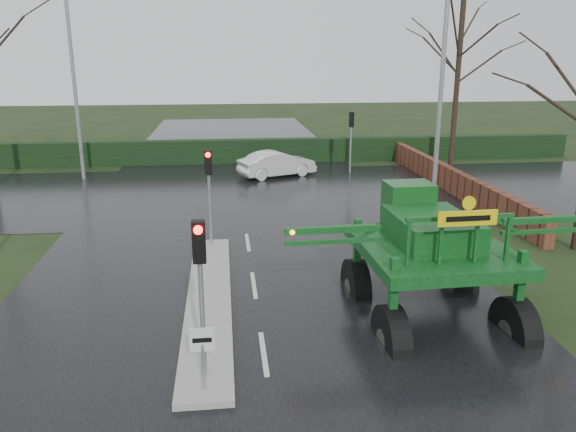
{
  "coord_description": "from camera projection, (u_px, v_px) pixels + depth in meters",
  "views": [
    {
      "loc": [
        -0.76,
        -11.48,
        6.58
      ],
      "look_at": [
        1.07,
        4.44,
        2.0
      ],
      "focal_mm": 35.0,
      "sensor_mm": 36.0,
      "label": 1
    }
  ],
  "objects": [
    {
      "name": "ground",
      "position": [
        264.0,
        354.0,
        12.86
      ],
      "size": [
        140.0,
        140.0,
        0.0
      ],
      "primitive_type": "plane",
      "color": "black",
      "rests_on": "ground"
    },
    {
      "name": "hedge_row",
      "position": [
        236.0,
        151.0,
        35.57
      ],
      "size": [
        44.0,
        0.9,
        1.5
      ],
      "primitive_type": "cube",
      "color": "black",
      "rests_on": "ground"
    },
    {
      "name": "white_sedan",
      "position": [
        277.0,
        177.0,
        31.71
      ],
      "size": [
        4.6,
        3.03,
        1.43
      ],
      "primitive_type": "imported",
      "rotation": [
        0.0,
        0.0,
        1.95
      ],
      "color": "silver",
      "rests_on": "ground"
    },
    {
      "name": "crop_sprayer",
      "position": [
        392.0,
        255.0,
        13.06
      ],
      "size": [
        7.96,
        5.08,
        4.45
      ],
      "rotation": [
        0.0,
        0.0,
        0.04
      ],
      "color": "black",
      "rests_on": "ground"
    },
    {
      "name": "street_light_left_far",
      "position": [
        79.0,
        68.0,
        29.41
      ],
      "size": [
        3.85,
        0.3,
        10.0
      ],
      "color": "gray",
      "rests_on": "ground"
    },
    {
      "name": "brick_wall",
      "position": [
        443.0,
        175.0,
        29.13
      ],
      "size": [
        0.4,
        20.0,
        1.2
      ],
      "primitive_type": "cube",
      "color": "#592D1E",
      "rests_on": "ground"
    },
    {
      "name": "traffic_signal_mid",
      "position": [
        209.0,
        177.0,
        19.16
      ],
      "size": [
        0.26,
        0.33,
        3.52
      ],
      "color": "gray",
      "rests_on": "ground"
    },
    {
      "name": "traffic_signal_far",
      "position": [
        351.0,
        129.0,
        31.97
      ],
      "size": [
        0.26,
        0.33,
        3.52
      ],
      "rotation": [
        0.0,
        0.0,
        3.14
      ],
      "color": "gray",
      "rests_on": "ground"
    },
    {
      "name": "street_light_right",
      "position": [
        435.0,
        70.0,
        23.57
      ],
      "size": [
        3.85,
        0.3,
        10.0
      ],
      "color": "gray",
      "rests_on": "ground"
    },
    {
      "name": "road_cross",
      "position": [
        240.0,
        192.0,
        28.14
      ],
      "size": [
        80.0,
        12.0,
        0.02
      ],
      "primitive_type": "cube",
      "color": "black",
      "rests_on": "ground"
    },
    {
      "name": "traffic_signal_near",
      "position": [
        200.0,
        266.0,
        11.04
      ],
      "size": [
        0.26,
        0.33,
        3.52
      ],
      "color": "gray",
      "rests_on": "ground"
    },
    {
      "name": "tree_right_far",
      "position": [
        459.0,
        57.0,
        32.56
      ],
      "size": [
        7.0,
        7.0,
        12.05
      ],
      "color": "black",
      "rests_on": "ground"
    },
    {
      "name": "road_main",
      "position": [
        245.0,
        227.0,
        22.41
      ],
      "size": [
        14.0,
        80.0,
        0.02
      ],
      "primitive_type": "cube",
      "color": "black",
      "rests_on": "ground"
    },
    {
      "name": "median_island",
      "position": [
        209.0,
        299.0,
        15.55
      ],
      "size": [
        1.2,
        10.0,
        0.16
      ],
      "primitive_type": "cube",
      "color": "gray",
      "rests_on": "ground"
    },
    {
      "name": "keep_left_sign",
      "position": [
        203.0,
        349.0,
        10.99
      ],
      "size": [
        0.5,
        0.07,
        1.35
      ],
      "color": "gray",
      "rests_on": "ground"
    }
  ]
}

